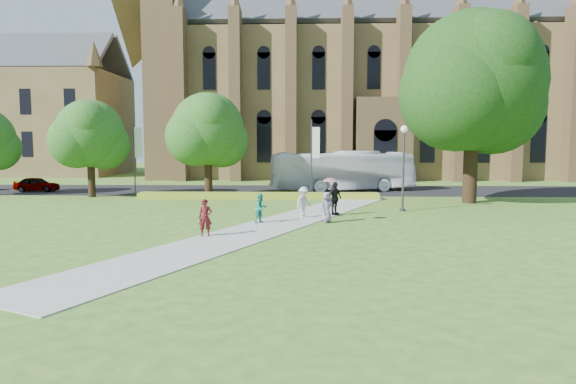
{
  "coord_description": "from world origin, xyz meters",
  "views": [
    {
      "loc": [
        1.42,
        -25.03,
        4.22
      ],
      "look_at": [
        0.58,
        1.98,
        1.6
      ],
      "focal_mm": 32.0,
      "sensor_mm": 36.0,
      "label": 1
    }
  ],
  "objects_px": {
    "streetlamp": "(404,158)",
    "pedestrian_0": "(205,218)",
    "car_0": "(37,184)",
    "large_tree": "(473,82)",
    "tour_coach": "(343,171)"
  },
  "relations": [
    {
      "from": "pedestrian_0",
      "to": "car_0",
      "type": "bearing_deg",
      "value": 121.1
    },
    {
      "from": "streetlamp",
      "to": "pedestrian_0",
      "type": "height_order",
      "value": "streetlamp"
    },
    {
      "from": "pedestrian_0",
      "to": "streetlamp",
      "type": "bearing_deg",
      "value": 29.8
    },
    {
      "from": "pedestrian_0",
      "to": "large_tree",
      "type": "bearing_deg",
      "value": 29.34
    },
    {
      "from": "large_tree",
      "to": "car_0",
      "type": "bearing_deg",
      "value": 168.32
    },
    {
      "from": "tour_coach",
      "to": "large_tree",
      "type": "bearing_deg",
      "value": -150.18
    },
    {
      "from": "streetlamp",
      "to": "car_0",
      "type": "xyz_separation_m",
      "value": [
        -29.02,
        11.63,
        -2.65
      ]
    },
    {
      "from": "streetlamp",
      "to": "tour_coach",
      "type": "distance_m",
      "value": 13.25
    },
    {
      "from": "streetlamp",
      "to": "pedestrian_0",
      "type": "relative_size",
      "value": 3.14
    },
    {
      "from": "large_tree",
      "to": "tour_coach",
      "type": "distance_m",
      "value": 13.47
    },
    {
      "from": "car_0",
      "to": "pedestrian_0",
      "type": "height_order",
      "value": "pedestrian_0"
    },
    {
      "from": "large_tree",
      "to": "pedestrian_0",
      "type": "xyz_separation_m",
      "value": [
        -15.98,
        -13.5,
        -7.49
      ]
    },
    {
      "from": "car_0",
      "to": "pedestrian_0",
      "type": "distance_m",
      "value": 27.74
    },
    {
      "from": "streetlamp",
      "to": "pedestrian_0",
      "type": "xyz_separation_m",
      "value": [
        -10.48,
        -9.0,
        -2.42
      ]
    },
    {
      "from": "streetlamp",
      "to": "pedestrian_0",
      "type": "bearing_deg",
      "value": -139.35
    }
  ]
}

